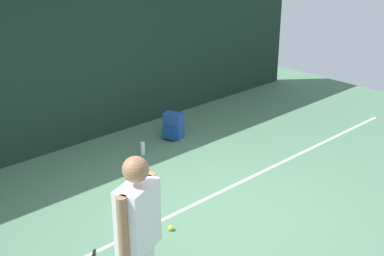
{
  "coord_description": "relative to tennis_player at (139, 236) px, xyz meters",
  "views": [
    {
      "loc": [
        -4.13,
        -4.03,
        3.48
      ],
      "look_at": [
        0.0,
        0.4,
        1.0
      ],
      "focal_mm": 49.01,
      "sensor_mm": 36.0,
      "label": 1
    }
  ],
  "objects": [
    {
      "name": "water_bottle",
      "position": [
        2.28,
        2.91,
        -0.87
      ],
      "size": [
        0.07,
        0.07,
        0.2
      ],
      "primitive_type": "cylinder",
      "color": "white",
      "rests_on": "ground"
    },
    {
      "name": "ground_plane",
      "position": [
        1.91,
        0.99,
        -0.97
      ],
      "size": [
        12.0,
        12.0,
        0.0
      ],
      "primitive_type": "plane",
      "color": "#4C7556"
    },
    {
      "name": "backpack",
      "position": [
        3.05,
        3.07,
        -0.76
      ],
      "size": [
        0.35,
        0.35,
        0.44
      ],
      "rotation": [
        0.0,
        0.0,
        5.06
      ],
      "color": "#1E478C",
      "rests_on": "ground"
    },
    {
      "name": "back_fence",
      "position": [
        1.91,
        3.99,
        0.51
      ],
      "size": [
        10.0,
        0.1,
        2.96
      ],
      "primitive_type": "cube",
      "color": "#192D23",
      "rests_on": "ground"
    },
    {
      "name": "tennis_player",
      "position": [
        0.0,
        0.0,
        0.0
      ],
      "size": [
        0.5,
        0.35,
        1.7
      ],
      "rotation": [
        0.0,
        0.0,
        0.36
      ],
      "color": "white",
      "rests_on": "ground"
    },
    {
      "name": "tennis_ball_near_player",
      "position": [
        1.2,
        1.0,
        -0.93
      ],
      "size": [
        0.07,
        0.07,
        0.07
      ],
      "primitive_type": "sphere",
      "color": "#CCE033",
      "rests_on": "ground"
    },
    {
      "name": "court_line",
      "position": [
        1.91,
        1.24,
        -0.96
      ],
      "size": [
        9.0,
        0.05,
        0.0
      ],
      "primitive_type": "cube",
      "color": "white",
      "rests_on": "ground"
    }
  ]
}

